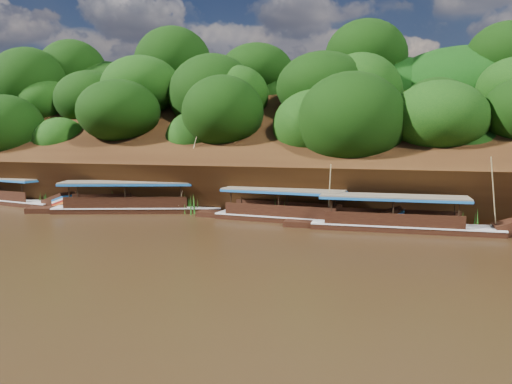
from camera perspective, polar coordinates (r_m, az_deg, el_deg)
ground at (r=27.89m, az=-3.75°, el=-5.89°), size 160.00×160.00×0.00m
riverbank at (r=49.30m, az=5.68°, el=1.77°), size 120.00×30.06×19.40m
boat_0 at (r=32.67m, az=17.83°, el=-3.45°), size 13.71×2.70×5.16m
boat_1 at (r=34.53m, az=5.20°, el=-2.61°), size 13.06×2.97×4.53m
boat_2 at (r=39.68m, az=-12.16°, el=-1.48°), size 15.07×6.69×6.47m
boat_3 at (r=47.84m, az=-25.80°, el=-0.66°), size 12.96×4.23×2.72m
reeds at (r=37.85m, az=-3.97°, el=-1.24°), size 47.43×2.51×2.09m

